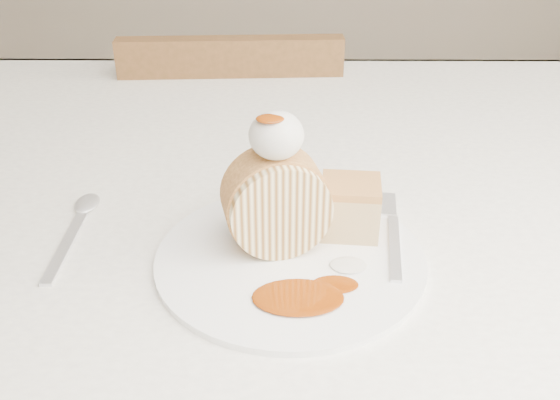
{
  "coord_description": "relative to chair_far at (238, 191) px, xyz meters",
  "views": [
    {
      "loc": [
        0.0,
        -0.48,
        1.11
      ],
      "look_at": [
        0.0,
        0.03,
        0.81
      ],
      "focal_mm": 40.0,
      "sensor_mm": 36.0,
      "label": 1
    }
  ],
  "objects": [
    {
      "name": "cake_chunk",
      "position": [
        0.16,
        -0.59,
        0.32
      ],
      "size": [
        0.06,
        0.06,
        0.05
      ],
      "primitive_type": "cube",
      "rotation": [
        0.0,
        0.0,
        -0.09
      ],
      "color": "tan",
      "rests_on": "plate"
    },
    {
      "name": "caramel_drizzle",
      "position": [
        0.08,
        -0.63,
        0.44
      ],
      "size": [
        0.03,
        0.02,
        0.01
      ],
      "primitive_type": "ellipsoid",
      "color": "#7E2F05",
      "rests_on": "whipped_cream"
    },
    {
      "name": "roulade_slice",
      "position": [
        0.09,
        -0.62,
        0.34
      ],
      "size": [
        0.11,
        0.07,
        0.1
      ],
      "primitive_type": "cylinder",
      "rotation": [
        1.57,
        0.0,
        0.23
      ],
      "color": "#F8E7AD",
      "rests_on": "plate"
    },
    {
      "name": "caramel_pool",
      "position": [
        0.11,
        -0.71,
        0.29
      ],
      "size": [
        0.09,
        0.06,
        0.0
      ],
      "primitive_type": null,
      "rotation": [
        0.0,
        0.0,
        -0.09
      ],
      "color": "#7E2F05",
      "rests_on": "plate"
    },
    {
      "name": "plate",
      "position": [
        0.1,
        -0.64,
        0.29
      ],
      "size": [
        0.28,
        0.28,
        0.01
      ],
      "primitive_type": "cylinder",
      "rotation": [
        0.0,
        0.0,
        -0.09
      ],
      "color": "white",
      "rests_on": "table"
    },
    {
      "name": "whipped_cream",
      "position": [
        0.09,
        -0.62,
        0.41
      ],
      "size": [
        0.05,
        0.05,
        0.04
      ],
      "primitive_type": "ellipsoid",
      "color": "silver",
      "rests_on": "roulade_slice"
    },
    {
      "name": "fork",
      "position": [
        0.21,
        -0.63,
        0.29
      ],
      "size": [
        0.04,
        0.16,
        0.0
      ],
      "primitive_type": "cube",
      "rotation": [
        0.0,
        0.0,
        -0.12
      ],
      "color": "silver",
      "rests_on": "plate"
    },
    {
      "name": "table",
      "position": [
        0.09,
        -0.46,
        0.19
      ],
      "size": [
        1.4,
        0.9,
        0.75
      ],
      "color": "white",
      "rests_on": "ground"
    },
    {
      "name": "spoon",
      "position": [
        -0.12,
        -0.62,
        0.29
      ],
      "size": [
        0.02,
        0.15,
        0.0
      ],
      "primitive_type": "cube",
      "rotation": [
        0.0,
        0.0,
        0.01
      ],
      "color": "silver",
      "rests_on": "table"
    },
    {
      "name": "chair_far",
      "position": [
        0.0,
        0.0,
        0.0
      ],
      "size": [
        0.4,
        0.4,
        0.81
      ],
      "rotation": [
        0.0,
        0.0,
        3.19
      ],
      "color": "brown",
      "rests_on": "ground"
    }
  ]
}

